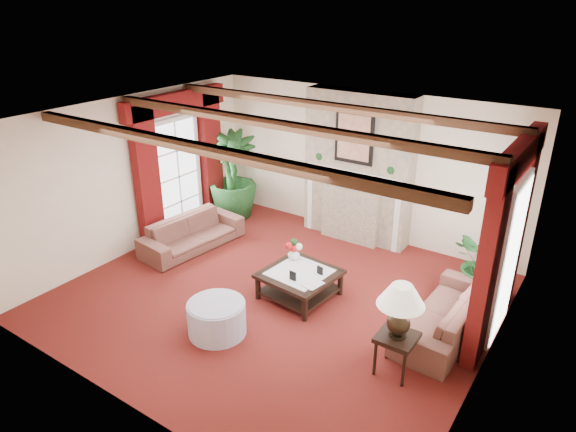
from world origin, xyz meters
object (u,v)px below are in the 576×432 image
Objects in this scene: sofa_right at (447,307)px; sofa_left at (192,228)px; side_table at (395,354)px; potted_palm at (233,194)px; coffee_table at (299,284)px; ottoman at (217,318)px.

sofa_left is at bearing -86.52° from sofa_right.
sofa_left is 4.57m from sofa_right.
sofa_left is at bearing 166.17° from side_table.
potted_palm is (-4.86, 1.43, 0.10)m from sofa_right.
coffee_table is 1.44m from ottoman.
ottoman is (-2.52, -1.74, -0.16)m from sofa_right.
sofa_right is (4.57, 0.07, 0.02)m from sofa_left.
potted_palm is (-0.29, 1.49, 0.12)m from sofa_left.
potted_palm reaches higher than ottoman.
ottoman is (2.05, -1.67, -0.14)m from sofa_left.
potted_palm is 3.94m from ottoman.
sofa_left is 2.50× the size of ottoman.
side_table reaches higher than coffee_table.
side_table is at bearing -28.96° from potted_palm.
sofa_right is 3.79× the size of side_table.
side_table is 2.37m from ottoman.
coffee_table is 1.90× the size of side_table.
sofa_left reaches higher than ottoman.
potted_palm reaches higher than sofa_right.
coffee_table is 2.01m from side_table.
potted_palm is 1.98× the size of coffee_table.
side_table is at bearing 14.89° from ottoman.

